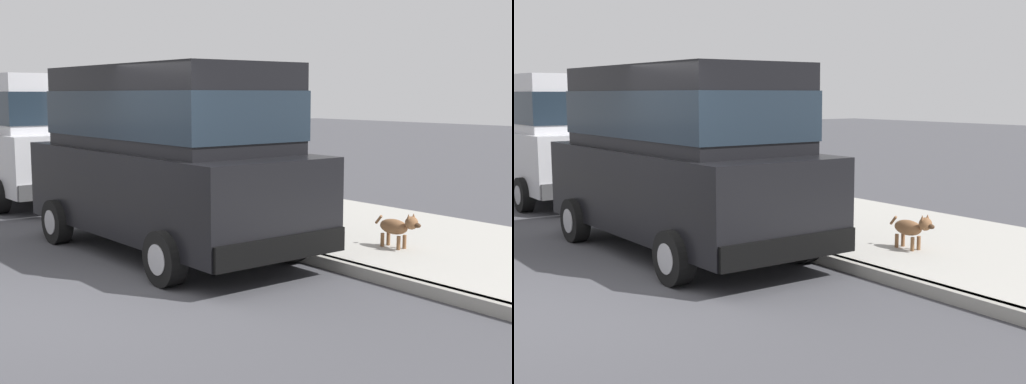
# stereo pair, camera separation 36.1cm
# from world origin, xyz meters

# --- Properties ---
(ground_plane) EXTENTS (80.00, 80.00, 0.00)m
(ground_plane) POSITION_xyz_m (0.00, 0.00, 0.00)
(ground_plane) COLOR #424247
(curb) EXTENTS (0.16, 64.00, 0.14)m
(curb) POSITION_xyz_m (3.20, 0.00, 0.07)
(curb) COLOR gray
(curb) RESTS_ON ground
(sidewalk) EXTENTS (3.60, 64.00, 0.14)m
(sidewalk) POSITION_xyz_m (5.00, 0.00, 0.07)
(sidewalk) COLOR #A8A59E
(sidewalk) RESTS_ON ground
(car_black_van) EXTENTS (2.20, 4.93, 2.52)m
(car_black_van) POSITION_xyz_m (2.08, 1.51, 1.39)
(car_black_van) COLOR black
(car_black_van) RESTS_ON ground
(car_silver_van) EXTENTS (2.17, 4.91, 2.52)m
(car_silver_van) POSITION_xyz_m (2.22, 7.60, 1.39)
(car_silver_van) COLOR #BCBCC1
(car_silver_van) RESTS_ON ground
(dog_brown) EXTENTS (0.21, 0.75, 0.49)m
(dog_brown) POSITION_xyz_m (4.26, -0.69, 0.43)
(dog_brown) COLOR brown
(dog_brown) RESTS_ON sidewalk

